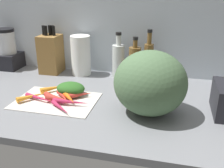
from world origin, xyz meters
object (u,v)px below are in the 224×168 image
Objects in this scene: carrot_2 at (75,92)px; carrot_9 at (61,108)px; carrot_3 at (58,99)px; blender_appliance at (7,51)px; winter_squash at (150,83)px; carrot_7 at (32,96)px; bottle_0 at (118,60)px; carrot_1 at (40,98)px; carrot_5 at (80,95)px; paper_towel_roll at (81,55)px; cutting_board at (56,100)px; carrot_10 at (56,99)px; carrot_6 at (68,97)px; bottle_1 at (135,63)px; bottle_2 at (148,61)px; carrot_0 at (63,96)px; knife_block at (51,53)px; carrot_8 at (71,102)px; carrot_4 at (55,88)px.

carrot_9 is (-0.07, -16.17, -0.26)cm from carrot_2.
blender_appliance reaches higher than carrot_3.
carrot_9 is 38.40cm from winter_squash.
bottle_0 is at bearing 52.05° from carrot_7.
carrot_2 is 35.45cm from bottle_0.
carrot_1 is 17.90cm from carrot_5.
carrot_3 is 41.27cm from paper_towel_roll.
carrot_10 is (0.87, -1.43, 1.58)cm from cutting_board.
carrot_5 is 0.75× the size of carrot_10.
carrot_1 is 14.59cm from carrot_9.
carrot_6 reaches higher than carrot_7.
carrot_7 is 0.97× the size of carrot_9.
bottle_1 is (20.68, 30.81, 7.58)cm from carrot_5.
bottle_0 is (-21.63, 39.85, -3.25)cm from winter_squash.
paper_towel_roll reaches higher than cutting_board.
carrot_10 is at bearing -133.86° from bottle_2.
carrot_3 is 0.81× the size of carrot_7.
carrot_9 is at bearing -22.47° from carrot_7.
bottle_1 reaches higher than carrot_1.
carrot_7 is 41.77cm from paper_towel_roll.
blender_appliance is at bearing 178.94° from bottle_2.
knife_block reaches higher than carrot_0.
carrot_5 is 36.53cm from bottle_0.
cutting_board is 9.38cm from carrot_8.
carrot_3 is at bearing 171.81° from carrot_8.
carrot_3 is at bearing -84.91° from paper_towel_roll.
carrot_1 is at bearing -123.46° from bottle_0.
carrot_5 is 34.89cm from winter_squash.
carrot_3 is (8.92, 0.14, 0.72)cm from carrot_1.
carrot_2 is 6.75cm from carrot_6.
carrot_4 is at bearing 121.25° from carrot_3.
cutting_board is 10.86cm from carrot_5.
carrot_0 is at bearing 36.73° from cutting_board.
carrot_7 is 0.57× the size of blender_appliance.
carrot_6 reaches higher than carrot_9.
carrot_4 is 0.89× the size of carrot_10.
bottle_1 is (80.13, -2.70, -0.91)cm from blender_appliance.
carrot_3 is at bearing -114.04° from bottle_0.
carrot_7 is at bearing -141.63° from bottle_2.
carrot_6 is at bearing -34.16° from blender_appliance.
carrot_7 is 11.95cm from carrot_10.
carrot_1 is 43.02cm from knife_block.
knife_block reaches higher than carrot_2.
carrot_1 is at bearing 153.77° from carrot_9.
winter_squash is at bearing -12.99° from carrot_4.
bottle_0 reaches higher than carrot_3.
winter_squash is at bearing -82.95° from bottle_2.
paper_towel_roll is at bearing 1.58° from knife_block.
carrot_5 is 0.44× the size of knife_block.
paper_towel_roll is at bearing -0.59° from blender_appliance.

